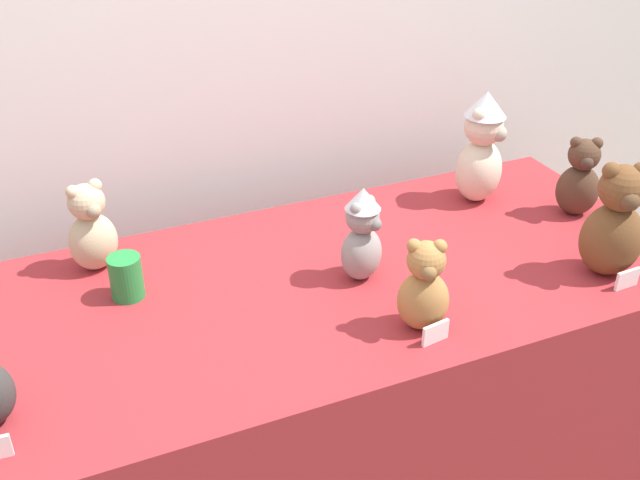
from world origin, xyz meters
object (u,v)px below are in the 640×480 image
Objects in this scene: teddy_bear_cream at (482,149)px; teddy_bear_cocoa at (580,179)px; display_table at (320,393)px; teddy_bear_caramel at (424,288)px; party_cup_green at (126,277)px; teddy_bear_sand at (91,229)px; teddy_bear_chestnut at (615,223)px; teddy_bear_ash at (362,235)px.

teddy_bear_cream is 1.42× the size of teddy_bear_cocoa.
display_table is 0.57m from teddy_bear_caramel.
teddy_bear_caramel is (0.14, -0.27, 0.48)m from display_table.
display_table is 8.32× the size of teddy_bear_caramel.
teddy_bear_sand is at bearing 106.64° from party_cup_green.
teddy_bear_sand reaches higher than teddy_bear_cocoa.
teddy_bear_cocoa is (0.69, 0.30, 0.00)m from teddy_bear_caramel.
display_table is 0.76m from teddy_bear_sand.
teddy_bear_chestnut reaches higher than teddy_bear_cocoa.
teddy_bear_ash is 1.05× the size of teddy_bear_cocoa.
teddy_bear_ash is 2.29× the size of party_cup_green.
teddy_bear_cocoa is at bearing -70.47° from teddy_bear_cream.
teddy_bear_cream reaches higher than teddy_bear_chestnut.
display_table is at bearing -148.63° from teddy_bear_cocoa.
teddy_bear_caramel reaches higher than party_cup_green.
party_cup_green is at bearing -176.23° from teddy_bear_chestnut.
teddy_bear_cocoa is (0.82, 0.04, 0.49)m from display_table.
teddy_bear_sand reaches higher than display_table.
teddy_bear_chestnut is at bearing 23.68° from teddy_bear_caramel.
teddy_bear_chestnut is at bearing -109.75° from teddy_bear_cream.
teddy_bear_sand is at bearing 148.14° from teddy_bear_cream.
teddy_bear_ash is (0.10, -0.02, 0.50)m from display_table.
party_cup_green is (-1.28, 0.09, -0.06)m from teddy_bear_cocoa.
teddy_bear_cocoa is (1.33, -0.25, -0.00)m from teddy_bear_sand.
party_cup_green is (-1.14, 0.37, -0.09)m from teddy_bear_chestnut.
teddy_bear_cocoa is at bearing 86.15° from teddy_bear_chestnut.
party_cup_green is (0.05, -0.16, -0.06)m from teddy_bear_sand.
display_table is 6.24× the size of teddy_bear_chestnut.
teddy_bear_sand is (-0.64, 0.55, 0.01)m from teddy_bear_caramel.
teddy_bear_caramel is 0.24m from teddy_bear_ash.
teddy_bear_sand reaches higher than teddy_bear_caramel.
teddy_bear_ash is at bearing -179.25° from teddy_bear_chestnut.
teddy_bear_sand is 0.79× the size of teddy_bear_chestnut.
display_table is 7.85× the size of teddy_bear_sand.
teddy_bear_ash reaches higher than teddy_bear_cocoa.
teddy_bear_ash is (-0.51, -0.25, -0.04)m from teddy_bear_cream.
teddy_bear_ash is (-0.04, 0.24, 0.02)m from teddy_bear_caramel.
teddy_bear_chestnut is 1.20m from party_cup_green.
teddy_bear_cream is 0.29m from teddy_bear_cocoa.
party_cup_green is (-0.59, 0.39, -0.05)m from teddy_bear_caramel.
party_cup_green is at bearing 156.77° from teddy_bear_cream.
teddy_bear_ash is at bearing -14.84° from party_cup_green.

